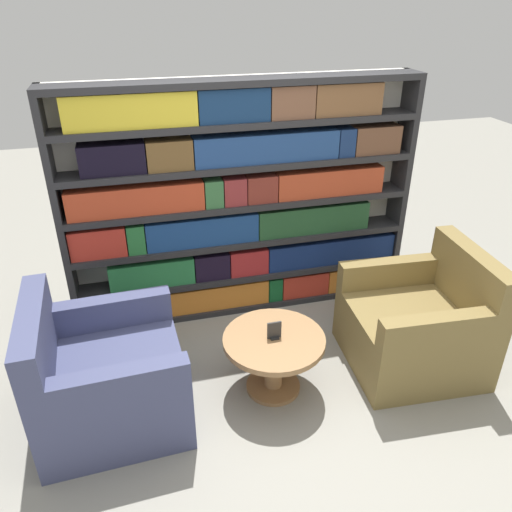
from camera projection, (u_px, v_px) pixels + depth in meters
name	position (u px, v px, depth m)	size (l,w,h in m)	color
ground_plane	(284.00, 396.00, 3.47)	(14.00, 14.00, 0.00)	gray
bookshelf	(240.00, 203.00, 4.05)	(2.84, 0.30, 1.94)	silver
armchair_left	(105.00, 380.00, 3.17)	(0.94, 0.91, 0.90)	#42476B
armchair_right	(418.00, 327.00, 3.67)	(0.96, 0.94, 0.90)	olive
coffee_table	(274.00, 352.00, 3.40)	(0.69, 0.69, 0.44)	olive
table_sign	(274.00, 331.00, 3.32)	(0.10, 0.06, 0.13)	black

